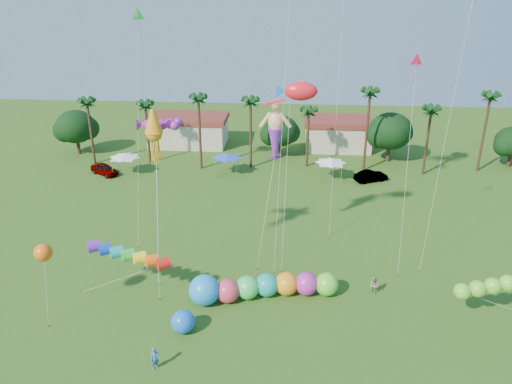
# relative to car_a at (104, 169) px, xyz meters

# --- Properties ---
(ground) EXTENTS (160.00, 160.00, 0.00)m
(ground) POSITION_rel_car_a_xyz_m (22.93, -35.63, -0.77)
(ground) COLOR #285116
(ground) RESTS_ON ground
(tree_line) EXTENTS (69.46, 8.91, 11.00)m
(tree_line) POSITION_rel_car_a_xyz_m (26.49, 8.37, 3.51)
(tree_line) COLOR #3A2819
(tree_line) RESTS_ON ground
(buildings_row) EXTENTS (35.00, 7.00, 4.00)m
(buildings_row) POSITION_rel_car_a_xyz_m (19.84, 14.37, 1.23)
(buildings_row) COLOR beige
(buildings_row) RESTS_ON ground
(tent_row) EXTENTS (31.00, 4.00, 0.60)m
(tent_row) POSITION_rel_car_a_xyz_m (16.93, 0.71, 1.98)
(tent_row) COLOR white
(tent_row) RESTS_ON ground
(car_a) EXTENTS (4.75, 4.03, 1.54)m
(car_a) POSITION_rel_car_a_xyz_m (0.00, 0.00, 0.00)
(car_a) COLOR #4C4C54
(car_a) RESTS_ON ground
(car_b) EXTENTS (4.72, 3.27, 1.47)m
(car_b) POSITION_rel_car_a_xyz_m (36.37, 0.16, -0.03)
(car_b) COLOR #4C4C54
(car_b) RESTS_ON ground
(spectator_a) EXTENTS (0.76, 0.73, 1.76)m
(spectator_a) POSITION_rel_car_a_xyz_m (16.74, -36.29, 0.11)
(spectator_a) COLOR teal
(spectator_a) RESTS_ON ground
(spectator_b) EXTENTS (0.97, 0.99, 1.61)m
(spectator_b) POSITION_rel_car_a_xyz_m (33.08, -26.09, 0.04)
(spectator_b) COLOR gray
(spectator_b) RESTS_ON ground
(caterpillar_inflatable) EXTENTS (12.70, 4.60, 2.59)m
(caterpillar_inflatable) POSITION_rel_car_a_xyz_m (23.29, -27.41, 0.32)
(caterpillar_inflatable) COLOR #E53C55
(caterpillar_inflatable) RESTS_ON ground
(blue_ball) EXTENTS (1.84, 1.84, 1.84)m
(blue_ball) POSITION_rel_car_a_xyz_m (17.84, -32.23, 0.15)
(blue_ball) COLOR blue
(blue_ball) RESTS_ON ground
(rainbow_tube) EXTENTS (9.39, 3.54, 4.15)m
(rainbow_tube) POSITION_rel_car_a_xyz_m (13.80, -28.50, 2.88)
(rainbow_tube) COLOR red
(rainbow_tube) RESTS_ON ground
(green_worm) EXTENTS (9.36, 2.10, 3.50)m
(green_worm) POSITION_rel_car_a_xyz_m (39.17, -29.26, 1.94)
(green_worm) COLOR #6BD830
(green_worm) RESTS_ON ground
(orange_ball_kite) EXTENTS (1.76, 2.23, 6.57)m
(orange_ball_kite) POSITION_rel_car_a_xyz_m (7.19, -31.14, 5.09)
(orange_ball_kite) COLOR orange
(orange_ball_kite) RESTS_ON ground
(merman_kite) EXTENTS (2.60, 5.63, 14.19)m
(merman_kite) POSITION_rel_car_a_xyz_m (24.16, -18.29, 10.79)
(merman_kite) COLOR #F3C28A
(merman_kite) RESTS_ON ground
(fish_kite) EXTENTS (4.60, 5.38, 16.83)m
(fish_kite) POSITION_rel_car_a_xyz_m (26.36, -19.19, 15.14)
(fish_kite) COLOR #FF1C29
(fish_kite) RESTS_ON ground
(squid_kite) EXTENTS (1.55, 4.75, 15.48)m
(squid_kite) POSITION_rel_car_a_xyz_m (14.54, -24.41, 12.59)
(squid_kite) COLOR orange
(squid_kite) RESTS_ON ground
(lobster_kite) EXTENTS (4.33, 4.82, 14.45)m
(lobster_kite) POSITION_rel_car_a_xyz_m (14.27, -22.98, 12.93)
(lobster_kite) COLOR purple
(lobster_kite) RESTS_ON ground
(delta_kite_red) EXTENTS (1.29, 4.62, 19.19)m
(delta_kite_red) POSITION_rel_car_a_xyz_m (35.99, -18.91, 17.51)
(delta_kite_red) COLOR red
(delta_kite_red) RESTS_ON ground
(delta_kite_green) EXTENTS (1.83, 3.70, 22.60)m
(delta_kite_green) POSITION_rel_car_a_xyz_m (11.67, -16.62, 20.85)
(delta_kite_green) COLOR green
(delta_kite_green) RESTS_ON ground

